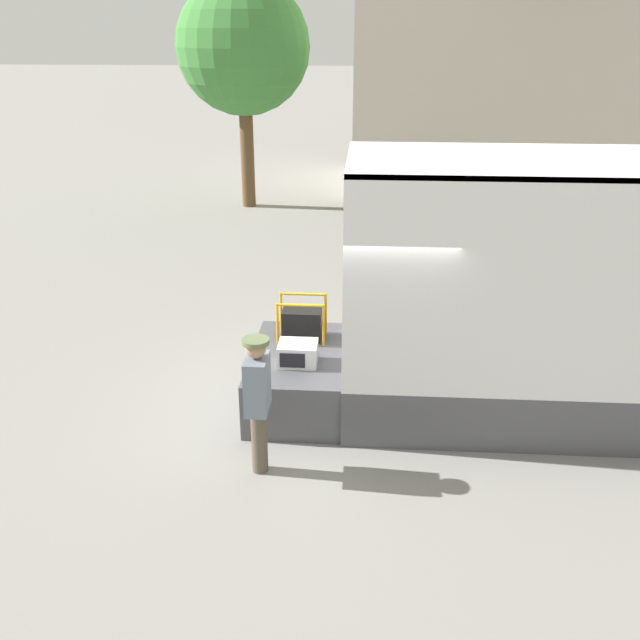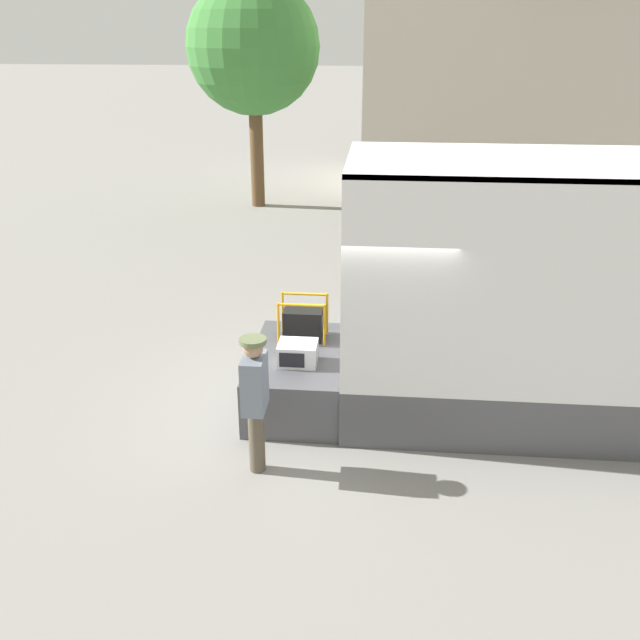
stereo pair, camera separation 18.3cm
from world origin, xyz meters
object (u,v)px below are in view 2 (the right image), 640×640
object	(u,v)px
microwave	(298,353)
portable_generator	(304,323)
worker_person	(255,392)
street_tree	(253,47)

from	to	relation	value
microwave	portable_generator	bearing A→B (deg)	90.14
portable_generator	microwave	bearing A→B (deg)	-89.86
worker_person	street_tree	world-z (taller)	street_tree
microwave	worker_person	size ratio (longest dim) A/B	0.30
portable_generator	street_tree	bearing A→B (deg)	103.26
street_tree	worker_person	bearing A→B (deg)	-80.25
portable_generator	worker_person	world-z (taller)	worker_person
worker_person	street_tree	bearing A→B (deg)	99.75
worker_person	street_tree	distance (m)	13.05
portable_generator	worker_person	size ratio (longest dim) A/B	0.40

